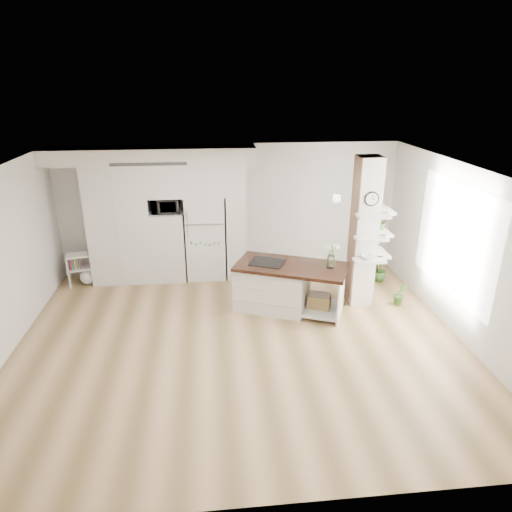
{
  "coord_description": "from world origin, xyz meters",
  "views": [
    {
      "loc": [
        -0.4,
        -6.24,
        3.91
      ],
      "look_at": [
        0.34,
        0.9,
        1.1
      ],
      "focal_mm": 32.0,
      "sensor_mm": 36.0,
      "label": 1
    }
  ],
  "objects_px": {
    "bookshelf": "(84,271)",
    "floor_plant_a": "(400,294)",
    "kitchen_island": "(279,285)",
    "refrigerator": "(205,236)"
  },
  "relations": [
    {
      "from": "kitchen_island",
      "to": "bookshelf",
      "type": "height_order",
      "value": "kitchen_island"
    },
    {
      "from": "bookshelf",
      "to": "floor_plant_a",
      "type": "distance_m",
      "value": 6.17
    },
    {
      "from": "refrigerator",
      "to": "floor_plant_a",
      "type": "xyz_separation_m",
      "value": [
        3.52,
        -1.71,
        -0.66
      ]
    },
    {
      "from": "kitchen_island",
      "to": "floor_plant_a",
      "type": "distance_m",
      "value": 2.25
    },
    {
      "from": "refrigerator",
      "to": "kitchen_island",
      "type": "relative_size",
      "value": 0.83
    },
    {
      "from": "bookshelf",
      "to": "kitchen_island",
      "type": "bearing_deg",
      "value": -33.37
    },
    {
      "from": "bookshelf",
      "to": "refrigerator",
      "type": "bearing_deg",
      "value": -8.61
    },
    {
      "from": "bookshelf",
      "to": "floor_plant_a",
      "type": "bearing_deg",
      "value": -27.18
    },
    {
      "from": "kitchen_island",
      "to": "bookshelf",
      "type": "bearing_deg",
      "value": -177.73
    },
    {
      "from": "refrigerator",
      "to": "floor_plant_a",
      "type": "bearing_deg",
      "value": -25.92
    }
  ]
}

